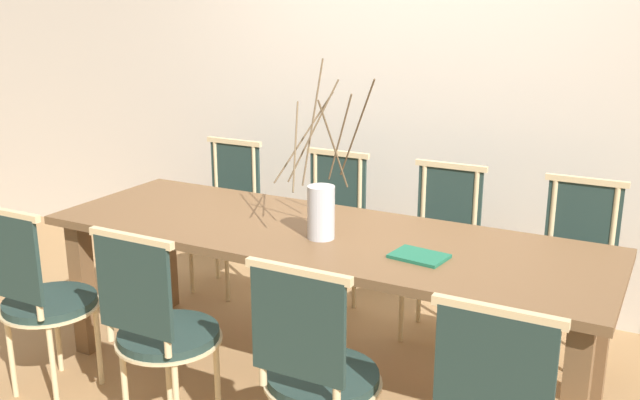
% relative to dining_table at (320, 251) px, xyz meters
% --- Properties ---
extents(ground_plane, '(16.00, 16.00, 0.00)m').
position_rel_dining_table_xyz_m(ground_plane, '(0.00, 0.00, -0.65)').
color(ground_plane, '#A87F51').
extents(wall_rear, '(12.00, 0.06, 3.20)m').
position_rel_dining_table_xyz_m(wall_rear, '(0.00, 1.26, 0.95)').
color(wall_rear, beige).
rests_on(wall_rear, ground_plane).
extents(dining_table, '(2.62, 0.85, 0.75)m').
position_rel_dining_table_xyz_m(dining_table, '(0.00, 0.00, 0.00)').
color(dining_table, brown).
rests_on(dining_table, ground_plane).
extents(chair_near_leftend, '(0.44, 0.44, 0.94)m').
position_rel_dining_table_xyz_m(chair_near_leftend, '(-1.03, -0.73, -0.15)').
color(chair_near_leftend, '#233833').
rests_on(chair_near_leftend, ground_plane).
extents(chair_near_left, '(0.44, 0.44, 0.94)m').
position_rel_dining_table_xyz_m(chair_near_left, '(-0.35, -0.73, -0.15)').
color(chair_near_left, '#233833').
rests_on(chair_near_left, ground_plane).
extents(chair_near_center, '(0.44, 0.44, 0.94)m').
position_rel_dining_table_xyz_m(chair_near_center, '(0.37, -0.73, -0.15)').
color(chair_near_center, '#233833').
rests_on(chair_near_center, ground_plane).
extents(chair_far_leftend, '(0.44, 0.44, 0.94)m').
position_rel_dining_table_xyz_m(chair_far_leftend, '(-1.06, 0.73, -0.15)').
color(chair_far_leftend, '#233833').
rests_on(chair_far_leftend, ground_plane).
extents(chair_far_left, '(0.44, 0.44, 0.94)m').
position_rel_dining_table_xyz_m(chair_far_left, '(-0.34, 0.73, -0.15)').
color(chair_far_left, '#233833').
rests_on(chair_far_left, ground_plane).
extents(chair_far_center, '(0.44, 0.44, 0.94)m').
position_rel_dining_table_xyz_m(chair_far_center, '(0.34, 0.73, -0.15)').
color(chair_far_center, '#233833').
rests_on(chair_far_center, ground_plane).
extents(chair_far_right, '(0.44, 0.44, 0.94)m').
position_rel_dining_table_xyz_m(chair_far_right, '(1.03, 0.73, -0.15)').
color(chair_far_right, '#233833').
rests_on(chair_far_right, ground_plane).
extents(vase_centerpiece, '(0.46, 0.39, 0.78)m').
position_rel_dining_table_xyz_m(vase_centerpiece, '(0.05, -0.08, 0.24)').
color(vase_centerpiece, silver).
rests_on(vase_centerpiece, dining_table).
extents(book_stack, '(0.24, 0.19, 0.01)m').
position_rel_dining_table_xyz_m(book_stack, '(0.52, -0.11, 0.10)').
color(book_stack, '#1E6B4C').
rests_on(book_stack, dining_table).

